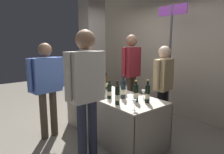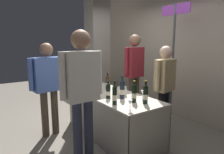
{
  "view_description": "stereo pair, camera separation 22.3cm",
  "coord_description": "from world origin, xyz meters",
  "px_view_note": "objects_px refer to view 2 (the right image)",
  "views": [
    {
      "loc": [
        2.54,
        -2.01,
        1.61
      ],
      "look_at": [
        0.0,
        0.0,
        1.04
      ],
      "focal_mm": 31.25,
      "sensor_mm": 36.0,
      "label": 1
    },
    {
      "loc": [
        2.68,
        -1.83,
        1.61
      ],
      "look_at": [
        0.0,
        0.0,
        1.04
      ],
      "focal_mm": 31.25,
      "sensor_mm": 36.0,
      "label": 2
    }
  ],
  "objects_px": {
    "concrete_pillar": "(97,44)",
    "taster_foreground_right": "(48,81)",
    "tasting_table": "(112,106)",
    "flower_vase": "(81,81)",
    "display_bottle_0": "(122,89)",
    "wine_glass_near_vendor": "(143,93)",
    "wine_glass_mid": "(130,103)",
    "booth_signpost": "(173,50)",
    "featured_wine_bottle": "(145,94)",
    "vendor_presenter": "(165,83)"
  },
  "relations": [
    {
      "from": "concrete_pillar",
      "to": "taster_foreground_right",
      "type": "distance_m",
      "value": 2.19
    },
    {
      "from": "concrete_pillar",
      "to": "wine_glass_near_vendor",
      "type": "height_order",
      "value": "concrete_pillar"
    },
    {
      "from": "concrete_pillar",
      "to": "display_bottle_0",
      "type": "relative_size",
      "value": 8.66
    },
    {
      "from": "concrete_pillar",
      "to": "flower_vase",
      "type": "height_order",
      "value": "concrete_pillar"
    },
    {
      "from": "concrete_pillar",
      "to": "vendor_presenter",
      "type": "relative_size",
      "value": 2.01
    },
    {
      "from": "wine_glass_near_vendor",
      "to": "flower_vase",
      "type": "relative_size",
      "value": 0.35
    },
    {
      "from": "featured_wine_bottle",
      "to": "wine_glass_near_vendor",
      "type": "relative_size",
      "value": 2.53
    },
    {
      "from": "display_bottle_0",
      "to": "wine_glass_near_vendor",
      "type": "xyz_separation_m",
      "value": [
        0.2,
        0.25,
        -0.05
      ]
    },
    {
      "from": "booth_signpost",
      "to": "wine_glass_mid",
      "type": "bearing_deg",
      "value": -69.98
    },
    {
      "from": "taster_foreground_right",
      "to": "flower_vase",
      "type": "bearing_deg",
      "value": 8.42
    },
    {
      "from": "wine_glass_near_vendor",
      "to": "wine_glass_mid",
      "type": "height_order",
      "value": "wine_glass_mid"
    },
    {
      "from": "concrete_pillar",
      "to": "taster_foreground_right",
      "type": "xyz_separation_m",
      "value": [
        1.25,
        -1.7,
        -0.6
      ]
    },
    {
      "from": "wine_glass_mid",
      "to": "flower_vase",
      "type": "xyz_separation_m",
      "value": [
        -1.6,
        0.06,
        0.03
      ]
    },
    {
      "from": "flower_vase",
      "to": "vendor_presenter",
      "type": "distance_m",
      "value": 1.6
    },
    {
      "from": "featured_wine_bottle",
      "to": "booth_signpost",
      "type": "height_order",
      "value": "booth_signpost"
    },
    {
      "from": "display_bottle_0",
      "to": "wine_glass_near_vendor",
      "type": "bearing_deg",
      "value": 50.83
    },
    {
      "from": "vendor_presenter",
      "to": "booth_signpost",
      "type": "distance_m",
      "value": 0.71
    },
    {
      "from": "taster_foreground_right",
      "to": "display_bottle_0",
      "type": "bearing_deg",
      "value": -52.47
    },
    {
      "from": "flower_vase",
      "to": "wine_glass_mid",
      "type": "bearing_deg",
      "value": -2.17
    },
    {
      "from": "tasting_table",
      "to": "display_bottle_0",
      "type": "xyz_separation_m",
      "value": [
        0.3,
        -0.01,
        0.37
      ]
    },
    {
      "from": "featured_wine_bottle",
      "to": "tasting_table",
      "type": "bearing_deg",
      "value": -171.52
    },
    {
      "from": "wine_glass_near_vendor",
      "to": "vendor_presenter",
      "type": "distance_m",
      "value": 0.58
    },
    {
      "from": "concrete_pillar",
      "to": "booth_signpost",
      "type": "height_order",
      "value": "concrete_pillar"
    },
    {
      "from": "flower_vase",
      "to": "booth_signpost",
      "type": "xyz_separation_m",
      "value": [
        1.06,
        1.43,
        0.6
      ]
    },
    {
      "from": "taster_foreground_right",
      "to": "booth_signpost",
      "type": "distance_m",
      "value": 2.35
    },
    {
      "from": "booth_signpost",
      "to": "taster_foreground_right",
      "type": "bearing_deg",
      "value": -112.08
    },
    {
      "from": "taster_foreground_right",
      "to": "booth_signpost",
      "type": "bearing_deg",
      "value": -29.05
    },
    {
      "from": "tasting_table",
      "to": "display_bottle_0",
      "type": "relative_size",
      "value": 5.21
    },
    {
      "from": "concrete_pillar",
      "to": "tasting_table",
      "type": "distance_m",
      "value": 2.28
    },
    {
      "from": "tasting_table",
      "to": "wine_glass_mid",
      "type": "xyz_separation_m",
      "value": [
        0.8,
        -0.26,
        0.32
      ]
    },
    {
      "from": "wine_glass_mid",
      "to": "taster_foreground_right",
      "type": "relative_size",
      "value": 0.09
    },
    {
      "from": "featured_wine_bottle",
      "to": "vendor_presenter",
      "type": "bearing_deg",
      "value": 109.98
    },
    {
      "from": "wine_glass_mid",
      "to": "vendor_presenter",
      "type": "height_order",
      "value": "vendor_presenter"
    },
    {
      "from": "concrete_pillar",
      "to": "taster_foreground_right",
      "type": "height_order",
      "value": "concrete_pillar"
    },
    {
      "from": "tasting_table",
      "to": "featured_wine_bottle",
      "type": "distance_m",
      "value": 0.8
    },
    {
      "from": "tasting_table",
      "to": "display_bottle_0",
      "type": "height_order",
      "value": "display_bottle_0"
    },
    {
      "from": "wine_glass_mid",
      "to": "booth_signpost",
      "type": "distance_m",
      "value": 1.71
    },
    {
      "from": "featured_wine_bottle",
      "to": "vendor_presenter",
      "type": "distance_m",
      "value": 0.75
    },
    {
      "from": "tasting_table",
      "to": "vendor_presenter",
      "type": "height_order",
      "value": "vendor_presenter"
    },
    {
      "from": "concrete_pillar",
      "to": "taster_foreground_right",
      "type": "bearing_deg",
      "value": -53.59
    },
    {
      "from": "wine_glass_mid",
      "to": "taster_foreground_right",
      "type": "distance_m",
      "value": 1.55
    },
    {
      "from": "display_bottle_0",
      "to": "taster_foreground_right",
      "type": "bearing_deg",
      "value": -135.5
    },
    {
      "from": "wine_glass_mid",
      "to": "booth_signpost",
      "type": "height_order",
      "value": "booth_signpost"
    },
    {
      "from": "tasting_table",
      "to": "flower_vase",
      "type": "distance_m",
      "value": 0.89
    },
    {
      "from": "tasting_table",
      "to": "taster_foreground_right",
      "type": "distance_m",
      "value": 1.17
    },
    {
      "from": "taster_foreground_right",
      "to": "wine_glass_mid",
      "type": "bearing_deg",
      "value": -72.6
    },
    {
      "from": "flower_vase",
      "to": "wine_glass_near_vendor",
      "type": "bearing_deg",
      "value": 18.68
    },
    {
      "from": "flower_vase",
      "to": "taster_foreground_right",
      "type": "distance_m",
      "value": 0.73
    },
    {
      "from": "concrete_pillar",
      "to": "flower_vase",
      "type": "distance_m",
      "value": 1.62
    },
    {
      "from": "wine_glass_near_vendor",
      "to": "booth_signpost",
      "type": "relative_size",
      "value": 0.06
    }
  ]
}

